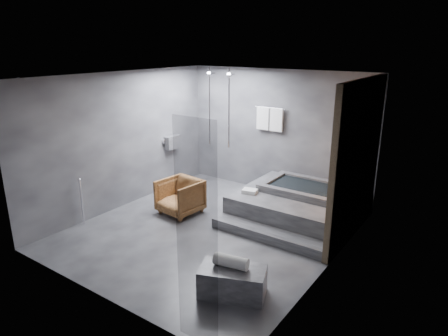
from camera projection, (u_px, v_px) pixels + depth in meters
The scene contains 7 objects.
room at pixel (237, 140), 6.89m from camera, with size 5.00×5.04×2.82m.
tub_deck at pixel (297, 205), 7.92m from camera, with size 2.20×2.00×0.50m, color #2F2F31.
tub_step at pixel (268, 235), 7.04m from camera, with size 2.20×0.36×0.18m, color #2F2F31.
concrete_bench at pixel (233, 281), 5.47m from camera, with size 0.90×0.49×0.40m, color #37373A.
driftwood_chair at pixel (180, 197), 8.07m from camera, with size 0.76×0.78×0.71m, color #4B2A12.
rolled_towel at pixel (231, 261), 5.42m from camera, with size 0.17×0.17×0.48m, color silver.
deck_towel at pixel (250, 191), 7.85m from camera, with size 0.28×0.21×0.08m, color silver.
Camera 1 is at (4.06, -5.39, 3.33)m, focal length 32.00 mm.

